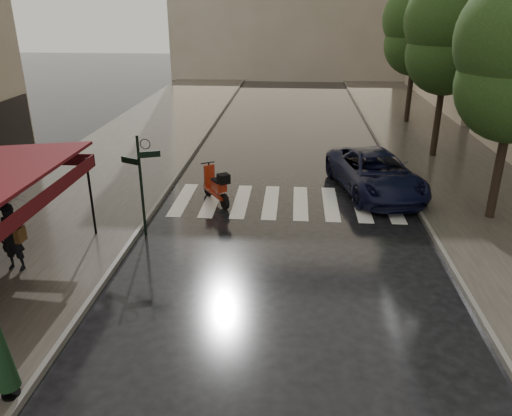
# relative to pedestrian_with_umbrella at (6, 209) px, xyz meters

# --- Properties ---
(ground) EXTENTS (120.00, 120.00, 0.00)m
(ground) POSITION_rel_pedestrian_with_umbrella_xyz_m (3.88, -0.51, -1.80)
(ground) COLOR black
(ground) RESTS_ON ground
(sidewalk_near) EXTENTS (6.00, 60.00, 0.12)m
(sidewalk_near) POSITION_rel_pedestrian_with_umbrella_xyz_m (-0.62, 11.49, -1.74)
(sidewalk_near) COLOR #38332D
(sidewalk_near) RESTS_ON ground
(sidewalk_far) EXTENTS (5.50, 60.00, 0.12)m
(sidewalk_far) POSITION_rel_pedestrian_with_umbrella_xyz_m (14.13, 11.49, -1.74)
(sidewalk_far) COLOR #38332D
(sidewalk_far) RESTS_ON ground
(curb_near) EXTENTS (0.12, 60.00, 0.16)m
(curb_near) POSITION_rel_pedestrian_with_umbrella_xyz_m (2.43, 11.49, -1.72)
(curb_near) COLOR #595651
(curb_near) RESTS_ON ground
(curb_far) EXTENTS (0.12, 60.00, 0.16)m
(curb_far) POSITION_rel_pedestrian_with_umbrella_xyz_m (11.33, 11.49, -1.72)
(curb_far) COLOR #595651
(curb_far) RESTS_ON ground
(crosswalk) EXTENTS (7.85, 3.20, 0.01)m
(crosswalk) POSITION_rel_pedestrian_with_umbrella_xyz_m (6.85, 5.49, -1.79)
(crosswalk) COLOR silver
(crosswalk) RESTS_ON ground
(signpost) EXTENTS (1.17, 0.29, 3.10)m
(signpost) POSITION_rel_pedestrian_with_umbrella_xyz_m (2.69, 2.49, 0.04)
(signpost) COLOR black
(signpost) RESTS_ON ground
(tree_mid) EXTENTS (3.80, 3.80, 8.34)m
(tree_mid) POSITION_rel_pedestrian_with_umbrella_xyz_m (13.38, 11.49, 3.80)
(tree_mid) COLOR black
(tree_mid) RESTS_ON sidewalk_far
(tree_far) EXTENTS (3.80, 3.80, 8.16)m
(tree_far) POSITION_rel_pedestrian_with_umbrella_xyz_m (13.58, 18.49, 3.66)
(tree_far) COLOR black
(tree_far) RESTS_ON sidewalk_far
(pedestrian_with_umbrella) EXTENTS (1.16, 1.18, 2.52)m
(pedestrian_with_umbrella) POSITION_rel_pedestrian_with_umbrella_xyz_m (0.00, 0.00, 0.00)
(pedestrian_with_umbrella) COLOR black
(pedestrian_with_umbrella) RESTS_ON sidewalk_near
(scooter) EXTENTS (1.20, 1.71, 1.29)m
(scooter) POSITION_rel_pedestrian_with_umbrella_xyz_m (4.44, 5.27, -1.20)
(scooter) COLOR black
(scooter) RESTS_ON ground
(parked_car) EXTENTS (3.59, 5.77, 1.49)m
(parked_car) POSITION_rel_pedestrian_with_umbrella_xyz_m (10.10, 6.81, -1.05)
(parked_car) COLOR black
(parked_car) RESTS_ON ground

